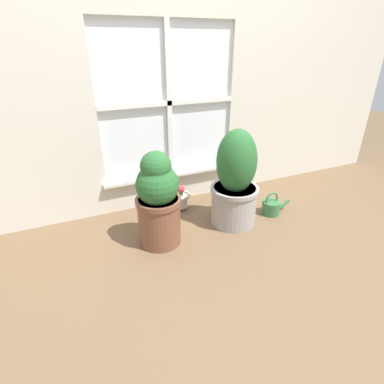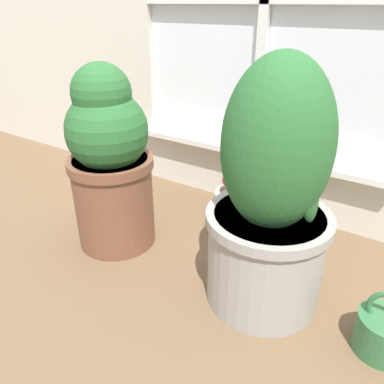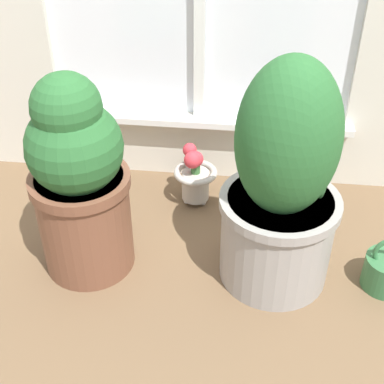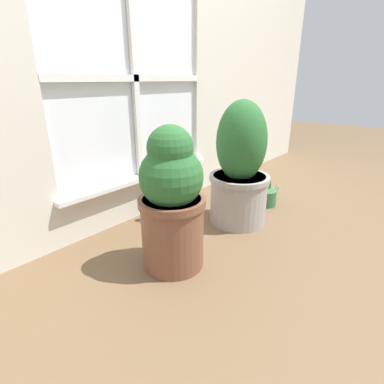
{
  "view_description": "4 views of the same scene",
  "coord_description": "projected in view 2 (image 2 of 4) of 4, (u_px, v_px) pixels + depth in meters",
  "views": [
    {
      "loc": [
        -0.77,
        -1.46,
        1.19
      ],
      "look_at": [
        -0.01,
        0.25,
        0.27
      ],
      "focal_mm": 28.0,
      "sensor_mm": 36.0,
      "label": 1
    },
    {
      "loc": [
        0.59,
        -0.68,
        0.79
      ],
      "look_at": [
        -0.03,
        0.26,
        0.22
      ],
      "focal_mm": 35.0,
      "sensor_mm": 36.0,
      "label": 2
    },
    {
      "loc": [
        0.18,
        -1.05,
        1.18
      ],
      "look_at": [
        0.02,
        0.27,
        0.21
      ],
      "focal_mm": 50.0,
      "sensor_mm": 36.0,
      "label": 3
    },
    {
      "loc": [
        -1.13,
        -0.68,
        0.8
      ],
      "look_at": [
        -0.04,
        0.24,
        0.26
      ],
      "focal_mm": 28.0,
      "sensor_mm": 36.0,
      "label": 4
    }
  ],
  "objects": [
    {
      "name": "potted_plant_left",
      "position": [
        110.0,
        162.0,
        1.26
      ],
      "size": [
        0.29,
        0.29,
        0.64
      ],
      "color": "brown",
      "rests_on": "ground_plane"
    },
    {
      "name": "potted_plant_right",
      "position": [
        271.0,
        203.0,
        0.99
      ],
      "size": [
        0.34,
        0.34,
        0.7
      ],
      "color": "#9E9993",
      "rests_on": "ground_plane"
    },
    {
      "name": "ground_plane",
      "position": [
        154.0,
        290.0,
        1.15
      ],
      "size": [
        10.0,
        10.0,
        0.0
      ],
      "primitive_type": "plane",
      "color": "brown"
    },
    {
      "name": "flower_vase",
      "position": [
        233.0,
        196.0,
        1.46
      ],
      "size": [
        0.15,
        0.15,
        0.22
      ],
      "color": "#BCB7AD",
      "rests_on": "ground_plane"
    }
  ]
}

